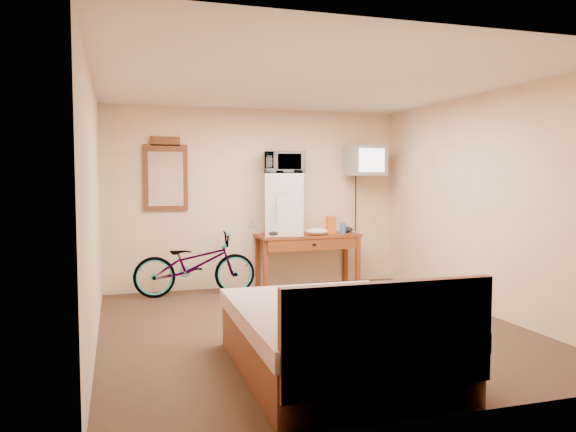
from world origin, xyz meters
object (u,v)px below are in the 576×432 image
object	(u,v)px
microwave	(284,162)
bed	(337,338)
desk	(309,242)
bicycle	(195,264)
blue_cup	(343,228)
mini_fridge	(284,204)
crt_television	(366,161)
wall_mirror	(166,175)

from	to	relation	value
microwave	bed	xyz separation A→B (m)	(-0.60, -3.42, -1.46)
desk	bicycle	bearing A→B (deg)	-176.62
microwave	blue_cup	xyz separation A→B (m)	(0.85, -0.08, -0.93)
desk	mini_fridge	world-z (taller)	mini_fridge
bicycle	microwave	bearing A→B (deg)	-81.42
blue_cup	bicycle	bearing A→B (deg)	-178.28
bed	crt_television	bearing A→B (deg)	61.97
crt_television	wall_mirror	world-z (taller)	wall_mirror
microwave	blue_cup	bearing A→B (deg)	6.73
wall_mirror	mini_fridge	bearing A→B (deg)	-8.05
crt_television	bed	size ratio (longest dim) A/B	0.30
microwave	bed	bearing A→B (deg)	-87.66
mini_fridge	wall_mirror	world-z (taller)	wall_mirror
desk	mini_fridge	distance (m)	0.64
bicycle	bed	xyz separation A→B (m)	(0.67, -3.28, -0.12)
desk	microwave	xyz separation A→B (m)	(-0.34, 0.05, 1.12)
microwave	wall_mirror	size ratio (longest dim) A/B	0.56
mini_fridge	bicycle	xyz separation A→B (m)	(-1.26, -0.14, -0.76)
crt_television	bicycle	distance (m)	2.83
mini_fridge	microwave	world-z (taller)	microwave
mini_fridge	bicycle	bearing A→B (deg)	-173.49
blue_cup	bed	xyz separation A→B (m)	(-1.44, -3.34, -0.53)
blue_cup	microwave	bearing A→B (deg)	174.52
wall_mirror	bicycle	distance (m)	1.27
microwave	wall_mirror	world-z (taller)	wall_mirror
wall_mirror	blue_cup	bearing A→B (deg)	-7.16
desk	crt_television	bearing A→B (deg)	1.52
crt_television	blue_cup	bearing A→B (deg)	-171.52
wall_mirror	bicycle	bearing A→B (deg)	-48.35
crt_television	wall_mirror	distance (m)	2.82
crt_television	bed	world-z (taller)	crt_television
crt_television	wall_mirror	bearing A→B (deg)	174.88
desk	crt_television	world-z (taller)	crt_television
crt_television	bicycle	world-z (taller)	crt_television
blue_cup	wall_mirror	xyz separation A→B (m)	(-2.44, 0.31, 0.76)
microwave	wall_mirror	distance (m)	1.62
desk	blue_cup	bearing A→B (deg)	-3.58
desk	bicycle	world-z (taller)	bicycle
blue_cup	bicycle	distance (m)	2.15
mini_fridge	crt_television	world-z (taller)	crt_television
mini_fridge	bed	distance (m)	3.59
bicycle	crt_television	bearing A→B (deg)	-85.21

